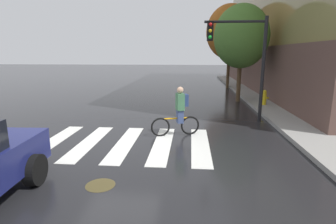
% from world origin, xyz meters
% --- Properties ---
extents(ground_plane, '(120.00, 120.00, 0.00)m').
position_xyz_m(ground_plane, '(0.00, 0.00, 0.00)').
color(ground_plane, black).
extents(crosswalk_stripes, '(5.25, 3.47, 0.01)m').
position_xyz_m(crosswalk_stripes, '(0.25, 0.00, 0.01)').
color(crosswalk_stripes, silver).
rests_on(crosswalk_stripes, ground).
extents(manhole_cover, '(0.64, 0.64, 0.01)m').
position_xyz_m(manhole_cover, '(0.37, -2.73, 0.00)').
color(manhole_cover, '#473D1E').
rests_on(manhole_cover, ground).
extents(cyclist, '(1.65, 0.55, 1.69)m').
position_xyz_m(cyclist, '(1.90, 1.01, 0.84)').
color(cyclist, black).
rests_on(cyclist, ground).
extents(traffic_light_near, '(2.47, 0.28, 4.20)m').
position_xyz_m(traffic_light_near, '(4.34, 3.26, 2.86)').
color(traffic_light_near, black).
rests_on(traffic_light_near, ground).
extents(fire_hydrant, '(0.33, 0.22, 0.78)m').
position_xyz_m(fire_hydrant, '(6.14, 6.27, 0.53)').
color(fire_hydrant, gold).
rests_on(fire_hydrant, sidewalk).
extents(street_tree_near, '(3.09, 3.09, 5.49)m').
position_xyz_m(street_tree_near, '(5.08, 8.02, 3.71)').
color(street_tree_near, '#4C3823').
rests_on(street_tree_near, ground).
extents(street_tree_mid, '(3.69, 3.69, 6.56)m').
position_xyz_m(street_tree_mid, '(5.28, 14.23, 4.43)').
color(street_tree_mid, '#4C3823').
rests_on(street_tree_mid, ground).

